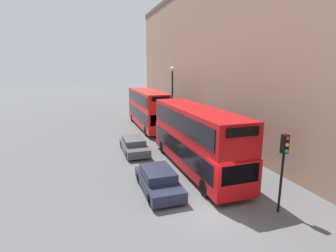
% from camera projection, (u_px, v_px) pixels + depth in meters
% --- Properties ---
extents(ground_plane, '(200.00, 200.00, 0.00)m').
position_uv_depth(ground_plane, '(211.00, 213.00, 12.85)').
color(ground_plane, '#515154').
extents(bus_leading, '(2.59, 11.16, 4.35)m').
position_uv_depth(bus_leading, '(195.00, 136.00, 18.06)').
color(bus_leading, '#B20C0F').
rests_on(bus_leading, ground).
extents(bus_second_in_queue, '(2.59, 11.08, 4.38)m').
position_uv_depth(bus_second_in_queue, '(148.00, 107.00, 30.89)').
color(bus_second_in_queue, red).
rests_on(bus_second_in_queue, ground).
extents(car_dark_sedan, '(1.88, 4.38, 1.31)m').
position_uv_depth(car_dark_sedan, '(158.00, 179.00, 15.07)').
color(car_dark_sedan, '#1E2338').
rests_on(car_dark_sedan, ground).
extents(car_hatchback, '(1.81, 4.60, 1.24)m').
position_uv_depth(car_hatchback, '(134.00, 145.00, 21.97)').
color(car_hatchback, '#47474C').
rests_on(car_hatchback, ground).
extents(traffic_light, '(0.30, 0.36, 3.95)m').
position_uv_depth(traffic_light, '(284.00, 157.00, 12.35)').
color(traffic_light, black).
rests_on(traffic_light, ground).
extents(street_lamp, '(0.44, 0.44, 7.10)m').
position_uv_depth(street_lamp, '(172.00, 93.00, 28.20)').
color(street_lamp, black).
rests_on(street_lamp, ground).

